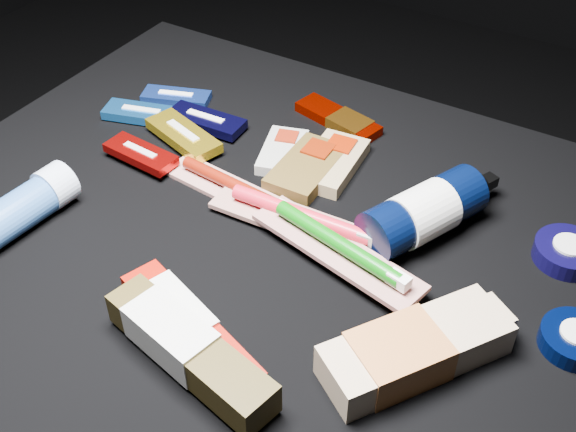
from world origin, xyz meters
The scene contains 21 objects.
ground centered at (0.00, 0.00, 0.00)m, with size 3.00×3.00×0.00m, color black.
cloth_table centered at (0.00, 0.00, 0.20)m, with size 0.98×0.78×0.40m, color black.
luna_bar_0 centered at (-0.30, 0.18, 0.41)m, with size 0.11×0.07×0.01m.
luna_bar_1 centered at (-0.31, 0.11, 0.41)m, with size 0.12×0.08×0.02m.
luna_bar_2 centered at (-0.21, 0.14, 0.41)m, with size 0.12×0.05×0.02m.
luna_bar_3 centered at (-0.21, 0.09, 0.42)m, with size 0.14×0.08×0.02m.
luna_bar_4 centered at (-0.23, 0.02, 0.42)m, with size 0.11×0.05×0.01m.
clif_bar_0 centered at (-0.02, 0.13, 0.41)m, with size 0.07×0.13×0.02m.
clif_bar_1 centered at (-0.07, 0.14, 0.41)m, with size 0.08×0.12×0.02m.
clif_bar_2 centered at (0.00, 0.15, 0.41)m, with size 0.08×0.13×0.02m.
power_bar centered at (-0.04, 0.25, 0.41)m, with size 0.15×0.08×0.02m.
lotion_bottle centered at (0.16, 0.09, 0.43)m, with size 0.13×0.21×0.07m.
cream_tin_upper centered at (0.33, 0.14, 0.41)m, with size 0.08×0.08×0.03m.
cream_tin_lower centered at (0.38, 0.00, 0.41)m, with size 0.08×0.08×0.02m.
bodywash_bottle centered at (0.24, -0.11, 0.42)m, with size 0.17×0.21×0.04m.
deodorant_stick centered at (-0.28, -0.15, 0.43)m, with size 0.06×0.14×0.06m.
toothbrush_pack_0 centered at (-0.08, 0.03, 0.41)m, with size 0.22×0.07×0.02m.
toothbrush_pack_1 centered at (0.03, 0.02, 0.42)m, with size 0.24×0.07×0.03m.
toothbrush_pack_2 centered at (0.10, -0.01, 0.42)m, with size 0.24×0.11×0.03m.
toothpaste_carton_red centered at (0.01, -0.20, 0.42)m, with size 0.21×0.11×0.04m.
toothpaste_carton_green centered at (0.03, -0.23, 0.43)m, with size 0.22×0.10×0.04m.
Camera 1 is at (0.37, -0.58, 1.02)m, focal length 45.00 mm.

